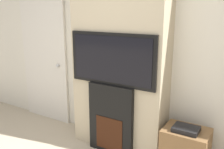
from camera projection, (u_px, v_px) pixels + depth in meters
wall_back at (128, 46)px, 3.30m from camera, size 6.00×0.06×2.70m
chimney_breast at (120, 48)px, 3.13m from camera, size 1.25×0.37×2.70m
fireplace at (112, 119)px, 3.19m from camera, size 0.62×0.15×0.92m
television at (112, 59)px, 3.00m from camera, size 1.16×0.07×0.64m
entry_door at (45, 61)px, 4.12m from camera, size 0.94×0.09×2.00m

